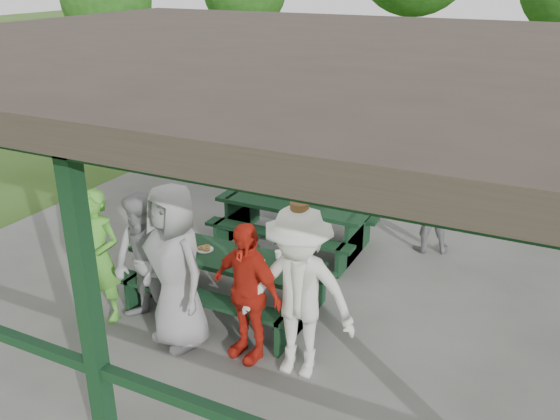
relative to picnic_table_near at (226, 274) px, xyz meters
The scene contains 17 objects.
ground 1.36m from the picnic_table_near, 75.79° to the left, with size 90.00×90.00×0.00m, color #2F4E18.
concrete_slab 1.34m from the picnic_table_near, 75.79° to the left, with size 10.00×8.00×0.10m, color #60605C.
pavilion_structure 2.88m from the picnic_table_near, 75.79° to the left, with size 10.60×8.60×3.24m.
picnic_table_near is the anchor object (origin of this frame).
picnic_table_far 2.00m from the picnic_table_near, 90.03° to the left, with size 2.36×1.39×0.75m.
table_setting 0.31m from the picnic_table_near, 59.78° to the left, with size 2.34×0.45×0.10m.
contestant_green 1.58m from the picnic_table_near, 144.49° to the right, with size 0.62×0.41×1.69m, color #55AA35.
contestant_grey_left 1.08m from the picnic_table_near, 127.95° to the right, with size 0.83×0.65×1.71m, color #949497.
contestant_grey_mid 1.03m from the picnic_table_near, 96.85° to the right, with size 0.96×0.62×1.96m, color gray.
contestant_red 1.12m from the picnic_table_near, 46.41° to the right, with size 0.95×0.40×1.63m, color red.
contestant_white_fedora 1.65m from the picnic_table_near, 29.91° to the right, with size 1.30×0.82×1.98m.
spectator_lblue 2.93m from the picnic_table_near, 97.72° to the left, with size 1.55×0.49×1.67m, color #7FAAC4.
spectator_blue 3.71m from the picnic_table_near, 107.49° to the left, with size 0.64×0.42×1.75m, color #4161AB.
spectator_grey 3.41m from the picnic_table_near, 56.02° to the left, with size 0.69×0.54×1.43m, color gray.
pickup_truck 10.21m from the picnic_table_near, 80.22° to the left, with size 2.78×6.02×1.67m, color silver.
farm_trailer 8.99m from the picnic_table_near, 113.97° to the left, with size 4.07×2.16×1.41m.
tree_edge_left 15.36m from the picnic_table_near, 136.08° to the left, with size 2.98×2.98×4.66m.
Camera 1 is at (3.26, -6.84, 4.20)m, focal length 38.00 mm.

